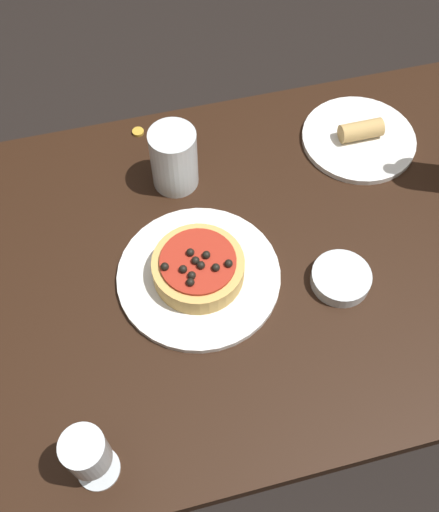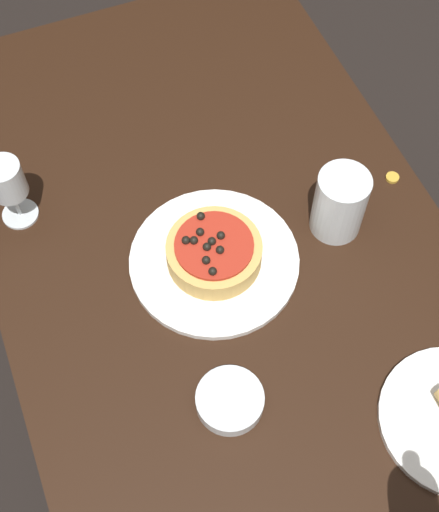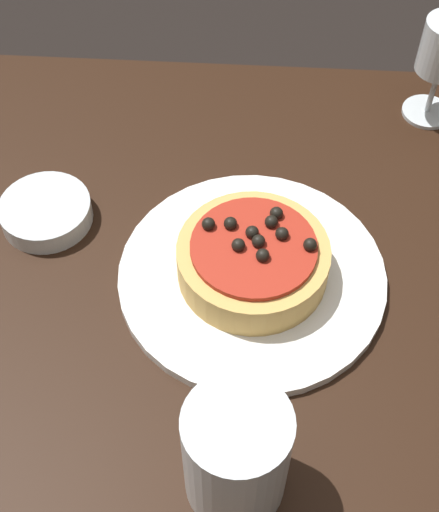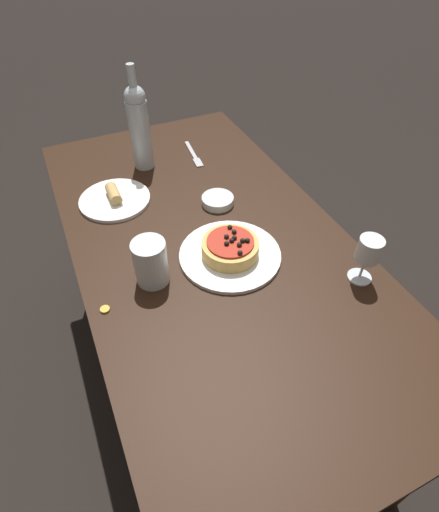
% 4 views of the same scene
% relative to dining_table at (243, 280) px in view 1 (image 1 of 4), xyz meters
% --- Properties ---
extents(ground_plane, '(14.00, 14.00, 0.00)m').
position_rel_dining_table_xyz_m(ground_plane, '(0.00, 0.00, -0.63)').
color(ground_plane, black).
extents(dining_table, '(1.51, 0.77, 0.72)m').
position_rel_dining_table_xyz_m(dining_table, '(0.00, 0.00, 0.00)').
color(dining_table, black).
rests_on(dining_table, ground_plane).
extents(dinner_plate, '(0.29, 0.29, 0.01)m').
position_rel_dining_table_xyz_m(dinner_plate, '(0.09, 0.02, 0.09)').
color(dinner_plate, white).
rests_on(dinner_plate, dining_table).
extents(pizza, '(0.16, 0.16, 0.06)m').
position_rel_dining_table_xyz_m(pizza, '(0.09, 0.02, 0.12)').
color(pizza, tan).
rests_on(pizza, dinner_plate).
extents(wine_glass, '(0.06, 0.06, 0.14)m').
position_rel_dining_table_xyz_m(wine_glass, '(0.31, 0.30, 0.18)').
color(wine_glass, silver).
rests_on(wine_glass, dining_table).
extents(water_cup, '(0.09, 0.09, 0.13)m').
position_rel_dining_table_xyz_m(water_cup, '(0.08, -0.20, 0.15)').
color(water_cup, silver).
rests_on(water_cup, dining_table).
extents(side_bowl, '(0.10, 0.10, 0.03)m').
position_rel_dining_table_xyz_m(side_bowl, '(-0.15, 0.09, 0.10)').
color(side_bowl, silver).
rests_on(side_bowl, dining_table).
extents(side_plate, '(0.23, 0.23, 0.05)m').
position_rel_dining_table_xyz_m(side_plate, '(-0.30, -0.21, 0.10)').
color(side_plate, white).
rests_on(side_plate, dining_table).
extents(bottle_cap, '(0.02, 0.02, 0.01)m').
position_rel_dining_table_xyz_m(bottle_cap, '(0.13, -0.34, 0.09)').
color(bottle_cap, gold).
rests_on(bottle_cap, dining_table).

